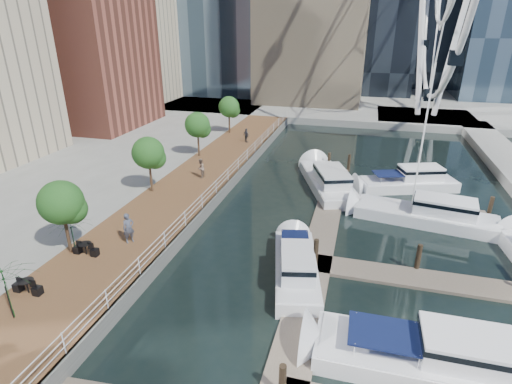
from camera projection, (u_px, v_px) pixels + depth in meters
name	position (u px, v px, depth m)	size (l,w,h in m)	color
ground	(227.00, 349.00, 18.38)	(520.00, 520.00, 0.00)	black
boardwalk	(184.00, 195.00, 33.70)	(6.00, 60.00, 1.00)	brown
seawall	(218.00, 198.00, 32.98)	(0.25, 60.00, 1.00)	#595954
land_far	(349.00, 77.00, 108.87)	(200.00, 114.00, 1.00)	gray
pier	(425.00, 118.00, 61.01)	(14.00, 12.00, 1.00)	gray
railing	(216.00, 187.00, 32.60)	(0.10, 60.00, 1.05)	white
floating_docks	(398.00, 253.00, 25.13)	(16.00, 34.00, 2.60)	#6D6051
midrise_condos	(21.00, 28.00, 45.16)	(19.00, 67.00, 28.00)	#BCAD8E
street_trees	(148.00, 153.00, 31.93)	(2.60, 42.60, 4.60)	#3F2B1C
cafe_tables	(1.00, 313.00, 18.59)	(2.50, 13.70, 0.74)	black
yacht_foreground	(438.00, 372.00, 17.16)	(3.12, 11.63, 2.15)	white
pedestrian_near	(129.00, 228.00, 25.03)	(0.72, 0.47, 1.97)	#43495A
pedestrian_mid	(201.00, 168.00, 35.75)	(0.86, 0.67, 1.77)	#856C5C
pedestrian_far	(246.00, 135.00, 46.56)	(0.96, 0.40, 1.64)	#2D3038
moored_yachts	(414.00, 231.00, 28.89)	(19.93, 33.93, 11.50)	white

